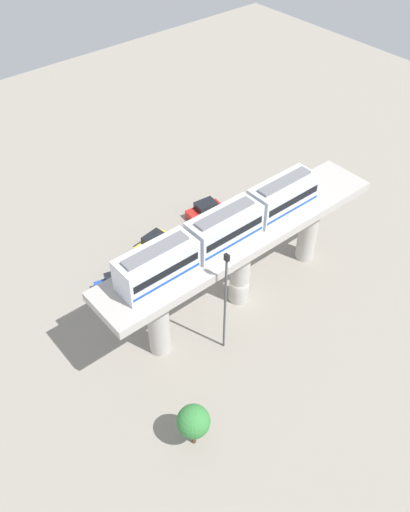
{
  "coord_description": "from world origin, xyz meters",
  "views": [
    {
      "loc": [
        25.68,
        -25.74,
        39.17
      ],
      "look_at": [
        -2.5,
        -2.12,
        5.08
      ],
      "focal_mm": 38.43,
      "sensor_mm": 36.0,
      "label": 1
    }
  ],
  "objects": [
    {
      "name": "ground_plane",
      "position": [
        0.0,
        0.0,
        0.0
      ],
      "size": [
        120.0,
        120.0,
        0.0
      ],
      "primitive_type": "plane",
      "color": "gray"
    },
    {
      "name": "viaduct",
      "position": [
        0.0,
        0.0,
        6.33
      ],
      "size": [
        5.2,
        28.85,
        8.46
      ],
      "color": "#B7B2AA",
      "rests_on": "ground"
    },
    {
      "name": "parked_car_blue",
      "position": [
        -8.62,
        -8.21,
        0.74
      ],
      "size": [
        2.75,
        4.51,
        1.76
      ],
      "rotation": [
        0.0,
        0.0,
        -0.24
      ],
      "color": "#284CB7",
      "rests_on": "ground"
    },
    {
      "name": "tree_near_viaduct",
      "position": [
        8.89,
        -12.77,
        2.91
      ],
      "size": [
        2.55,
        2.55,
        4.22
      ],
      "color": "brown",
      "rests_on": "ground"
    },
    {
      "name": "signal_post",
      "position": [
        3.4,
        -4.89,
        6.06
      ],
      "size": [
        0.44,
        0.28,
        11.06
      ],
      "color": "#4C4C51",
      "rests_on": "ground"
    },
    {
      "name": "parked_car_yellow",
      "position": [
        -11.05,
        -2.03,
        0.74
      ],
      "size": [
        2.41,
        4.42,
        1.76
      ],
      "rotation": [
        0.0,
        0.0,
        0.15
      ],
      "color": "yellow",
      "rests_on": "ground"
    },
    {
      "name": "train",
      "position": [
        0.0,
        -2.12,
        9.99
      ],
      "size": [
        2.64,
        20.5,
        3.24
      ],
      "color": "silver",
      "rests_on": "viaduct"
    },
    {
      "name": "parked_car_red",
      "position": [
        -11.95,
        5.82,
        0.74
      ],
      "size": [
        2.26,
        4.38,
        1.76
      ],
      "rotation": [
        0.0,
        0.0,
        -0.11
      ],
      "color": "red",
      "rests_on": "ground"
    }
  ]
}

